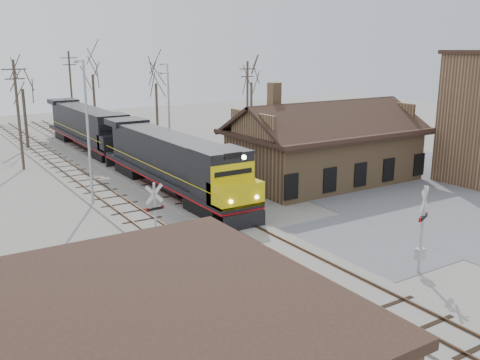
{
  "coord_description": "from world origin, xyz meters",
  "views": [
    {
      "loc": [
        -16.28,
        -19.81,
        10.62
      ],
      "look_at": [
        2.04,
        9.0,
        2.02
      ],
      "focal_mm": 40.0,
      "sensor_mm": 36.0,
      "label": 1
    }
  ],
  "objects": [
    {
      "name": "ground",
      "position": [
        0.0,
        0.0,
        0.0
      ],
      "size": [
        140.0,
        140.0,
        0.0
      ],
      "primitive_type": "plane",
      "color": "gray",
      "rests_on": "ground"
    },
    {
      "name": "track_siding",
      "position": [
        -4.5,
        15.0,
        0.07
      ],
      "size": [
        3.4,
        90.0,
        0.24
      ],
      "color": "gray",
      "rests_on": "ground"
    },
    {
      "name": "streetlight_b",
      "position": [
        3.73,
        23.5,
        4.73
      ],
      "size": [
        0.25,
        2.04,
        8.39
      ],
      "color": "#A5A8AD",
      "rests_on": "ground"
    },
    {
      "name": "utility_pole_a",
      "position": [
        -7.73,
        29.24,
        4.96
      ],
      "size": [
        2.0,
        0.24,
        9.48
      ],
      "color": "#382D23",
      "rests_on": "ground"
    },
    {
      "name": "road",
      "position": [
        0.0,
        0.0,
        0.01
      ],
      "size": [
        60.0,
        9.0,
        0.03
      ],
      "primitive_type": "cube",
      "color": "#59595E",
      "rests_on": "ground"
    },
    {
      "name": "streetlight_c",
      "position": [
        8.21,
        33.18,
        4.94
      ],
      "size": [
        0.25,
        2.04,
        8.81
      ],
      "color": "#A5A8AD",
      "rests_on": "ground"
    },
    {
      "name": "parking_lot",
      "position": [
        18.0,
        4.0,
        0.02
      ],
      "size": [
        22.0,
        26.0,
        0.03
      ],
      "primitive_type": "cube",
      "color": "#59595E",
      "rests_on": "ground"
    },
    {
      "name": "utility_pole_b",
      "position": [
        1.61,
        46.62,
        5.22
      ],
      "size": [
        2.0,
        0.24,
        9.99
      ],
      "color": "#382D23",
      "rests_on": "ground"
    },
    {
      "name": "track_main",
      "position": [
        0.0,
        15.0,
        0.07
      ],
      "size": [
        3.4,
        90.0,
        0.24
      ],
      "color": "gray",
      "rests_on": "ground"
    },
    {
      "name": "depot",
      "position": [
        11.99,
        12.0,
        2.41
      ],
      "size": [
        15.2,
        9.31,
        7.9
      ],
      "color": "#91704B",
      "rests_on": "ground"
    },
    {
      "name": "locomotive_lead",
      "position": [
        0.0,
        14.77,
        2.37
      ],
      "size": [
        3.03,
        20.29,
        4.5
      ],
      "color": "black",
      "rests_on": "ground"
    },
    {
      "name": "crossbuck_far",
      "position": [
        -5.89,
        4.69,
        1.82
      ],
      "size": [
        1.1,
        0.29,
        3.85
      ],
      "rotation": [
        0.0,
        0.0,
        3.25
      ],
      "color": "#A5A8AD",
      "rests_on": "ground"
    },
    {
      "name": "tree_e",
      "position": [
        21.6,
        37.08,
        7.11
      ],
      "size": [
        4.08,
        4.08,
        10.0
      ],
      "color": "#382D23",
      "rests_on": "ground"
    },
    {
      "name": "tree_b",
      "position": [
        -5.33,
        39.37,
        7.3
      ],
      "size": [
        4.19,
        4.19,
        10.26
      ],
      "color": "#382D23",
      "rests_on": "ground"
    },
    {
      "name": "tree_c",
      "position": [
        4.79,
        48.0,
        8.25
      ],
      "size": [
        4.73,
        4.73,
        11.58
      ],
      "color": "#382D23",
      "rests_on": "ground"
    },
    {
      "name": "utility_pole_c",
      "position": [
        15.68,
        28.96,
        4.72
      ],
      "size": [
        2.0,
        0.24,
        9.0
      ],
      "color": "#382D23",
      "rests_on": "ground"
    },
    {
      "name": "streetlight_a",
      "position": [
        -5.92,
        15.47,
        5.42
      ],
      "size": [
        0.25,
        2.04,
        9.75
      ],
      "color": "#A5A8AD",
      "rests_on": "ground"
    },
    {
      "name": "locomotive_trailing",
      "position": [
        0.0,
        35.33,
        2.37
      ],
      "size": [
        3.03,
        20.29,
        4.26
      ],
      "color": "black",
      "rests_on": "ground"
    },
    {
      "name": "crossbuck_near",
      "position": [
        3.78,
        -4.29,
        2.01
      ],
      "size": [
        1.16,
        0.57,
        4.33
      ],
      "rotation": [
        0.0,
        0.0,
        0.41
      ],
      "color": "#A5A8AD",
      "rests_on": "ground"
    },
    {
      "name": "tree_d",
      "position": [
        9.89,
        40.06,
        7.26
      ],
      "size": [
        4.17,
        4.17,
        10.21
      ],
      "color": "#382D23",
      "rests_on": "ground"
    }
  ]
}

